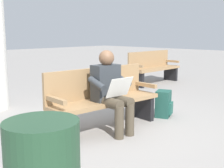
{
  "coord_description": "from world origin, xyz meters",
  "views": [
    {
      "loc": [
        3.06,
        3.04,
        1.43
      ],
      "look_at": [
        0.02,
        0.15,
        0.7
      ],
      "focal_mm": 47.97,
      "sensor_mm": 36.0,
      "label": 1
    }
  ],
  "objects": [
    {
      "name": "bench_far",
      "position": [
        -3.79,
        -1.89,
        0.46
      ],
      "size": [
        1.8,
        0.49,
        0.9
      ],
      "rotation": [
        0.0,
        0.0,
        -0.01
      ],
      "color": "#9E7A51",
      "rests_on": "ground"
    },
    {
      "name": "bench_near",
      "position": [
        -0.01,
        -0.07,
        0.46
      ],
      "size": [
        1.84,
        0.64,
        0.9
      ],
      "rotation": [
        0.0,
        0.0,
        -0.09
      ],
      "color": "#9E7A51",
      "rests_on": "ground"
    },
    {
      "name": "backpack",
      "position": [
        -1.14,
        0.26,
        0.22
      ],
      "size": [
        0.35,
        0.34,
        0.45
      ],
      "rotation": [
        0.0,
        0.0,
        0.39
      ],
      "color": "#1E4C42",
      "rests_on": "ground"
    },
    {
      "name": "person_seated",
      "position": [
        0.06,
        0.16,
        0.63
      ],
      "size": [
        0.6,
        0.6,
        1.18
      ],
      "rotation": [
        0.0,
        0.0,
        -0.09
      ],
      "color": "#33383D",
      "rests_on": "ground"
    },
    {
      "name": "ground_plane",
      "position": [
        0.0,
        0.0,
        0.0
      ],
      "size": [
        40.0,
        40.0,
        0.0
      ],
      "primitive_type": "plane",
      "color": "gray"
    }
  ]
}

